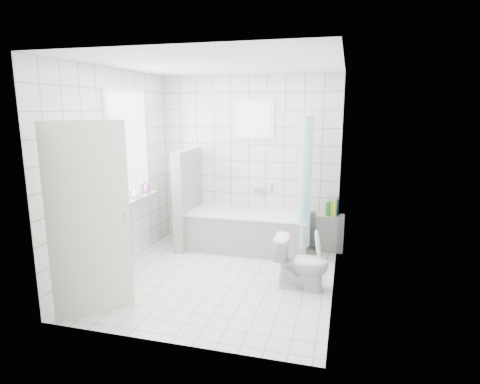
# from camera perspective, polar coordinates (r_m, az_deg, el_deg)

# --- Properties ---
(ground) EXTENTS (3.00, 3.00, 0.00)m
(ground) POSITION_cam_1_polar(r_m,az_deg,el_deg) (5.21, -2.90, -12.05)
(ground) COLOR white
(ground) RESTS_ON ground
(ceiling) EXTENTS (3.00, 3.00, 0.00)m
(ceiling) POSITION_cam_1_polar(r_m,az_deg,el_deg) (4.79, -3.24, 17.70)
(ceiling) COLOR white
(ceiling) RESTS_ON ground
(wall_back) EXTENTS (2.80, 0.02, 2.60)m
(wall_back) POSITION_cam_1_polar(r_m,az_deg,el_deg) (6.26, 1.19, 4.43)
(wall_back) COLOR white
(wall_back) RESTS_ON ground
(wall_front) EXTENTS (2.80, 0.02, 2.60)m
(wall_front) POSITION_cam_1_polar(r_m,az_deg,el_deg) (3.47, -10.74, -1.90)
(wall_front) COLOR white
(wall_front) RESTS_ON ground
(wall_left) EXTENTS (0.02, 3.00, 2.60)m
(wall_left) POSITION_cam_1_polar(r_m,az_deg,el_deg) (5.43, -17.28, 2.73)
(wall_left) COLOR white
(wall_left) RESTS_ON ground
(wall_right) EXTENTS (0.02, 3.00, 2.60)m
(wall_right) POSITION_cam_1_polar(r_m,az_deg,el_deg) (4.60, 13.76, 1.36)
(wall_right) COLOR white
(wall_right) RESTS_ON ground
(window_left) EXTENTS (0.01, 0.90, 1.40)m
(window_left) POSITION_cam_1_polar(r_m,az_deg,el_deg) (5.62, -15.46, 6.23)
(window_left) COLOR white
(window_left) RESTS_ON wall_left
(window_back) EXTENTS (0.50, 0.01, 0.50)m
(window_back) POSITION_cam_1_polar(r_m,az_deg,el_deg) (6.14, 2.04, 10.36)
(window_back) COLOR white
(window_back) RESTS_ON wall_back
(window_sill) EXTENTS (0.18, 1.02, 0.08)m
(window_sill) POSITION_cam_1_polar(r_m,az_deg,el_deg) (5.72, -14.66, -1.17)
(window_sill) COLOR white
(window_sill) RESTS_ON wall_left
(door) EXTENTS (0.59, 0.60, 2.00)m
(door) POSITION_cam_1_polar(r_m,az_deg,el_deg) (4.28, -20.60, -3.97)
(door) COLOR silver
(door) RESTS_ON ground
(bathtub) EXTENTS (1.80, 0.77, 0.58)m
(bathtub) POSITION_cam_1_polar(r_m,az_deg,el_deg) (6.10, 1.33, -5.51)
(bathtub) COLOR white
(bathtub) RESTS_ON ground
(partition_wall) EXTENTS (0.15, 0.85, 1.50)m
(partition_wall) POSITION_cam_1_polar(r_m,az_deg,el_deg) (6.22, -7.41, -0.87)
(partition_wall) COLOR white
(partition_wall) RESTS_ON ground
(tiled_ledge) EXTENTS (0.40, 0.24, 0.55)m
(tiled_ledge) POSITION_cam_1_polar(r_m,az_deg,el_deg) (6.19, 12.67, -5.68)
(tiled_ledge) COLOR white
(tiled_ledge) RESTS_ON ground
(toilet) EXTENTS (0.63, 0.37, 0.64)m
(toilet) POSITION_cam_1_polar(r_m,az_deg,el_deg) (4.85, 8.74, -9.93)
(toilet) COLOR white
(toilet) RESTS_ON ground
(curtain_rod) EXTENTS (0.02, 0.80, 0.02)m
(curtain_rod) POSITION_cam_1_polar(r_m,az_deg,el_deg) (5.65, 9.77, 10.58)
(curtain_rod) COLOR silver
(curtain_rod) RESTS_ON wall_back
(shower_curtain) EXTENTS (0.14, 0.48, 1.78)m
(shower_curtain) POSITION_cam_1_polar(r_m,az_deg,el_deg) (5.62, 9.33, 1.34)
(shower_curtain) COLOR #48B6D5
(shower_curtain) RESTS_ON curtain_rod
(tub_faucet) EXTENTS (0.18, 0.06, 0.06)m
(tub_faucet) POSITION_cam_1_polar(r_m,az_deg,el_deg) (6.25, 2.97, 0.22)
(tub_faucet) COLOR silver
(tub_faucet) RESTS_ON wall_back
(sill_bottles) EXTENTS (0.17, 0.80, 0.27)m
(sill_bottles) POSITION_cam_1_polar(r_m,az_deg,el_deg) (5.64, -14.87, 0.26)
(sill_bottles) COLOR white
(sill_bottles) RESTS_ON window_sill
(ledge_bottles) EXTENTS (0.19, 0.16, 0.25)m
(ledge_bottles) POSITION_cam_1_polar(r_m,az_deg,el_deg) (6.06, 12.96, -2.25)
(ledge_bottles) COLOR #C73F17
(ledge_bottles) RESTS_ON tiled_ledge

